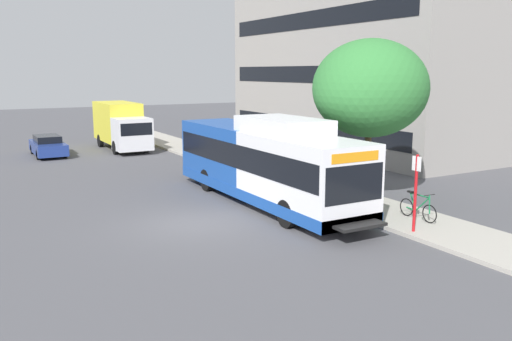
# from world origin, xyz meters

# --- Properties ---
(ground_plane) EXTENTS (120.00, 120.00, 0.00)m
(ground_plane) POSITION_xyz_m (0.00, 8.00, 0.00)
(ground_plane) COLOR #4C4C51
(sidewalk_curb) EXTENTS (3.00, 56.00, 0.14)m
(sidewalk_curb) POSITION_xyz_m (7.00, 6.00, 0.07)
(sidewalk_curb) COLOR #A8A399
(sidewalk_curb) RESTS_ON ground
(transit_bus) EXTENTS (2.58, 12.25, 3.65)m
(transit_bus) POSITION_xyz_m (3.85, 1.45, 1.70)
(transit_bus) COLOR white
(transit_bus) RESTS_ON ground
(bus_stop_sign_pole) EXTENTS (0.10, 0.36, 2.60)m
(bus_stop_sign_pole) POSITION_xyz_m (5.89, -4.92, 1.65)
(bus_stop_sign_pole) COLOR red
(bus_stop_sign_pole) RESTS_ON sidewalk_curb
(bicycle_parked) EXTENTS (0.52, 1.76, 1.02)m
(bicycle_parked) POSITION_xyz_m (7.12, -3.92, 0.56)
(bicycle_parked) COLOR black
(bicycle_parked) RESTS_ON sidewalk_curb
(street_tree_near_stop) EXTENTS (4.69, 4.69, 6.58)m
(street_tree_near_stop) POSITION_xyz_m (7.69, -0.47, 4.72)
(street_tree_near_stop) COLOR #4C3823
(street_tree_near_stop) RESTS_ON sidewalk_curb
(parked_car_far_lane) EXTENTS (1.80, 4.50, 1.33)m
(parked_car_far_lane) POSITION_xyz_m (-2.00, 19.33, 0.66)
(parked_car_far_lane) COLOR navy
(parked_car_far_lane) RESTS_ON ground
(box_truck_background) EXTENTS (2.32, 7.01, 3.25)m
(box_truck_background) POSITION_xyz_m (2.99, 19.91, 1.74)
(box_truck_background) COLOR silver
(box_truck_background) RESTS_ON ground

